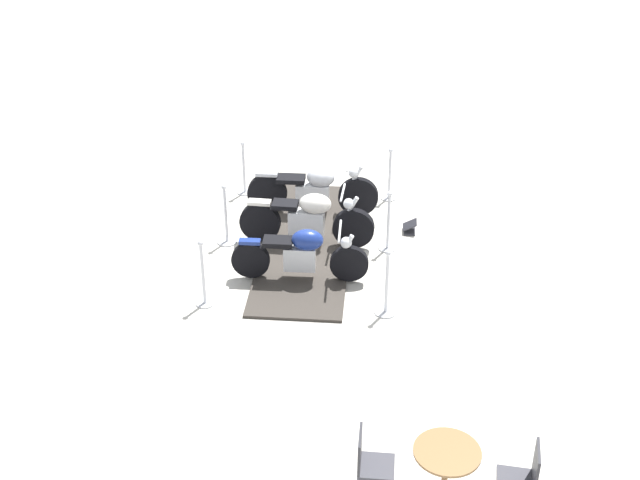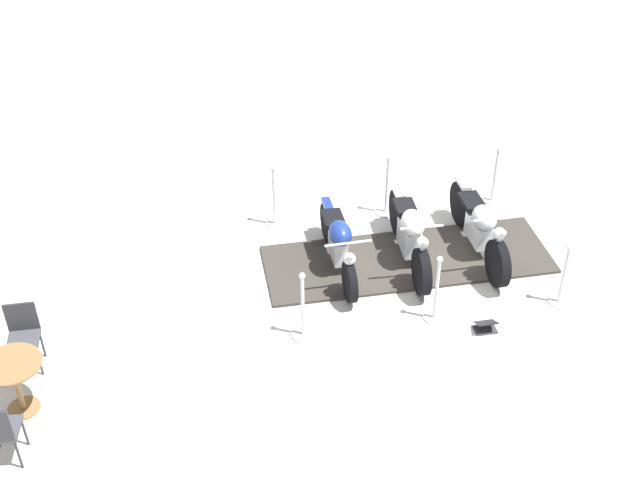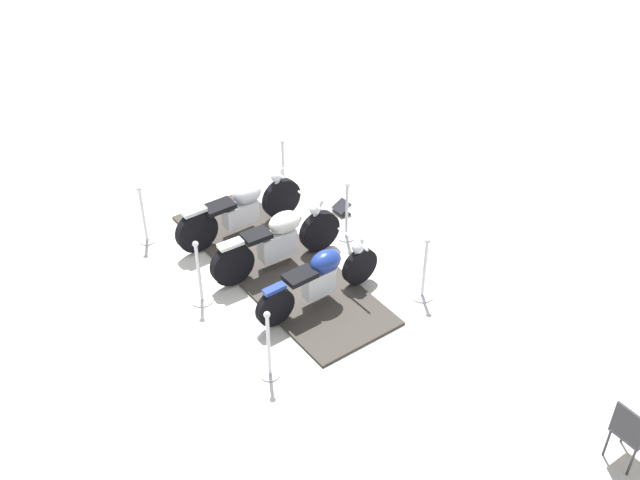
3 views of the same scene
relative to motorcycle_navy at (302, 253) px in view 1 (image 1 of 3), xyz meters
The scene contains 15 objects.
ground_plane 1.22m from the motorcycle_navy, 68.50° to the left, with size 80.00×80.00×0.00m, color beige.
display_platform 1.21m from the motorcycle_navy, 68.50° to the left, with size 4.40×1.48×0.05m, color #38332D.
motorcycle_navy is the anchor object (origin of this frame).
motorcycle_cream 1.10m from the motorcycle_navy, 66.82° to the left, with size 2.11×1.13×1.02m.
motorcycle_chrome 2.20m from the motorcycle_navy, 66.72° to the left, with size 2.21×1.13×1.04m.
stanchion_left_mid 1.80m from the motorcycle_navy, 118.39° to the left, with size 0.35×0.35×1.10m.
stanchion_right_front 1.55m from the motorcycle_navy, 53.64° to the right, with size 0.34×0.34×1.08m.
stanchion_right_rear 3.26m from the motorcycle_navy, 42.41° to the left, with size 0.30×0.30×1.02m.
stanchion_left_front 1.61m from the motorcycle_navy, behind, with size 0.29×0.29×1.11m.
stanchion_left_rear 3.29m from the motorcycle_navy, 91.78° to the left, with size 0.28×0.28×1.06m.
stanchion_right_mid 1.73m from the motorcycle_navy, 16.16° to the left, with size 0.30×0.30×1.09m.
info_placard 2.47m from the motorcycle_navy, 21.81° to the left, with size 0.33×0.37×0.21m.
cafe_table 4.85m from the motorcycle_navy, 88.93° to the right, with size 0.74×0.74×0.78m.
cafe_chair_near_table 4.56m from the motorcycle_navy, 98.30° to the right, with size 0.53×0.53×0.93m.
cafe_chair_across_table 5.32m from the motorcycle_navy, 81.22° to the right, with size 0.54×0.54×0.96m.
Camera 1 is at (-3.72, -11.70, 7.22)m, focal length 47.05 mm.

